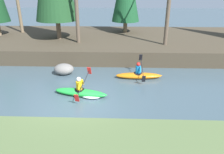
% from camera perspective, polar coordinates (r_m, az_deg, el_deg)
% --- Properties ---
extents(ground_plane, '(90.00, 90.00, 0.00)m').
position_cam_1_polar(ground_plane, '(10.24, -9.20, -7.63)').
color(ground_plane, '#425660').
extents(riverbank_far, '(44.00, 9.50, 1.05)m').
position_cam_1_polar(riverbank_far, '(19.21, -3.82, 9.04)').
color(riverbank_far, '#473D2D').
rests_on(riverbank_far, ground).
extents(bare_tree_mid_upstream, '(3.11, 3.07, 5.60)m').
position_cam_1_polar(bare_tree_mid_upstream, '(22.04, -23.28, 17.48)').
color(bare_tree_mid_upstream, '#7A664C').
rests_on(bare_tree_mid_upstream, riverbank_far).
extents(bare_tree_mid_downstream, '(2.81, 2.78, 5.03)m').
position_cam_1_polar(bare_tree_mid_downstream, '(16.83, -9.10, 16.83)').
color(bare_tree_mid_downstream, brown).
rests_on(bare_tree_mid_downstream, riverbank_far).
extents(kayaker_lead, '(2.77, 2.06, 1.20)m').
position_cam_1_polar(kayaker_lead, '(13.04, 7.08, 0.56)').
color(kayaker_lead, orange).
rests_on(kayaker_lead, ground).
extents(kayaker_middle, '(2.79, 2.06, 1.20)m').
position_cam_1_polar(kayaker_middle, '(11.03, -7.67, -3.97)').
color(kayaker_middle, green).
rests_on(kayaker_middle, ground).
extents(boulder_midstream, '(1.21, 0.95, 0.68)m').
position_cam_1_polar(boulder_midstream, '(13.81, -12.45, 2.03)').
color(boulder_midstream, gray).
rests_on(boulder_midstream, ground).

